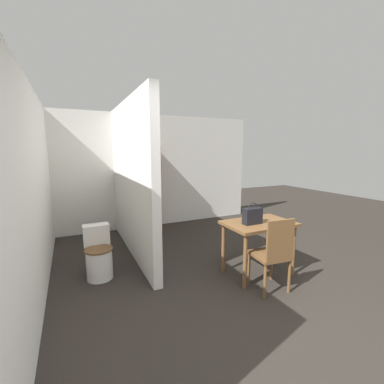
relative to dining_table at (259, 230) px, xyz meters
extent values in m
plane|color=#2D2823|center=(-0.65, -1.20, -0.64)|extent=(16.00, 16.00, 0.00)
cube|color=white|center=(-0.65, 2.97, 0.61)|extent=(5.00, 0.12, 2.50)
cube|color=white|center=(-2.71, 0.86, 0.61)|extent=(0.12, 5.12, 2.50)
cube|color=white|center=(-1.39, 1.55, 0.61)|extent=(0.12, 2.72, 2.50)
cube|color=brown|center=(0.00, 0.00, 0.09)|extent=(0.94, 0.62, 0.04)
cylinder|color=brown|center=(-0.41, -0.25, -0.29)|extent=(0.05, 0.05, 0.71)
cylinder|color=brown|center=(0.41, -0.25, -0.29)|extent=(0.05, 0.05, 0.71)
cylinder|color=brown|center=(-0.41, 0.25, -0.29)|extent=(0.05, 0.05, 0.71)
cylinder|color=brown|center=(0.41, 0.25, -0.29)|extent=(0.05, 0.05, 0.71)
cube|color=brown|center=(-0.13, -0.37, -0.20)|extent=(0.45, 0.45, 0.04)
cube|color=brown|center=(-0.15, -0.56, 0.06)|extent=(0.37, 0.07, 0.48)
cylinder|color=brown|center=(-0.29, -0.18, -0.43)|extent=(0.04, 0.04, 0.42)
cylinder|color=brown|center=(0.06, -0.22, -0.43)|extent=(0.04, 0.04, 0.42)
cylinder|color=brown|center=(-0.32, -0.53, -0.43)|extent=(0.04, 0.04, 0.42)
cylinder|color=brown|center=(0.02, -0.56, -0.43)|extent=(0.04, 0.04, 0.42)
cylinder|color=white|center=(-2.02, 0.81, -0.44)|extent=(0.34, 0.34, 0.40)
cylinder|color=brown|center=(-2.02, 0.81, -0.23)|extent=(0.36, 0.36, 0.02)
cube|color=white|center=(-2.02, 1.05, -0.10)|extent=(0.35, 0.18, 0.29)
cube|color=black|center=(-0.14, -0.03, 0.22)|extent=(0.26, 0.11, 0.22)
torus|color=black|center=(-0.14, -0.03, 0.32)|extent=(0.15, 0.01, 0.15)
cube|color=#997047|center=(-0.81, 2.70, 0.26)|extent=(0.52, 0.39, 1.81)
sphere|color=black|center=(-0.66, 2.49, 0.35)|extent=(0.02, 0.02, 0.02)
camera|label=1|loc=(-2.30, -2.67, 1.08)|focal=24.00mm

